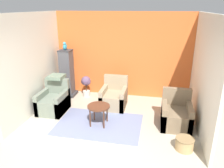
% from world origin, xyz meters
% --- Properties ---
extents(ground_plane, '(20.00, 20.00, 0.00)m').
position_xyz_m(ground_plane, '(0.00, 0.00, 0.00)').
color(ground_plane, '#B2A893').
rests_on(ground_plane, ground).
extents(wall_back_accent, '(4.52, 0.06, 2.75)m').
position_xyz_m(wall_back_accent, '(0.00, 3.31, 1.38)').
color(wall_back_accent, orange).
rests_on(wall_back_accent, ground_plane).
extents(wall_left, '(0.06, 3.28, 2.75)m').
position_xyz_m(wall_left, '(-2.23, 1.64, 1.38)').
color(wall_left, silver).
rests_on(wall_left, ground_plane).
extents(wall_right, '(0.06, 3.28, 2.75)m').
position_xyz_m(wall_right, '(2.23, 1.64, 1.38)').
color(wall_right, silver).
rests_on(wall_right, ground_plane).
extents(area_rug, '(2.16, 1.50, 0.01)m').
position_xyz_m(area_rug, '(-0.25, 1.16, 0.01)').
color(area_rug, slate).
rests_on(area_rug, ground_plane).
extents(coffee_table, '(0.57, 0.57, 0.53)m').
position_xyz_m(coffee_table, '(-0.25, 1.16, 0.47)').
color(coffee_table, '#512D1E').
rests_on(coffee_table, ground_plane).
extents(armchair_left, '(0.73, 0.85, 0.90)m').
position_xyz_m(armchair_left, '(-1.72, 1.64, 0.29)').
color(armchair_left, slate).
rests_on(armchair_left, ground_plane).
extents(armchair_right, '(0.73, 0.85, 0.90)m').
position_xyz_m(armchair_right, '(1.68, 1.53, 0.29)').
color(armchair_right, '#7A664C').
rests_on(armchair_right, ground_plane).
extents(armchair_middle, '(0.73, 0.85, 0.90)m').
position_xyz_m(armchair_middle, '(-0.08, 2.30, 0.29)').
color(armchair_middle, '#9E896B').
rests_on(armchair_middle, ground_plane).
extents(birdcage, '(0.54, 0.54, 1.56)m').
position_xyz_m(birdcage, '(-1.80, 2.87, 0.74)').
color(birdcage, '#353539').
rests_on(birdcage, ground_plane).
extents(parrot, '(0.12, 0.22, 0.26)m').
position_xyz_m(parrot, '(-1.80, 2.87, 1.68)').
color(parrot, teal).
rests_on(parrot, birdcage).
extents(potted_plant, '(0.34, 0.31, 0.71)m').
position_xyz_m(potted_plant, '(-1.15, 2.89, 0.44)').
color(potted_plant, beige).
rests_on(potted_plant, ground_plane).
extents(wicker_basket, '(0.39, 0.39, 0.27)m').
position_xyz_m(wicker_basket, '(1.81, 0.52, 0.15)').
color(wicker_basket, tan).
rests_on(wicker_basket, ground_plane).
extents(throw_pillow, '(0.43, 0.43, 0.10)m').
position_xyz_m(throw_pillow, '(-1.72, 1.96, 0.95)').
color(throw_pillow, slate).
rests_on(throw_pillow, armchair_left).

